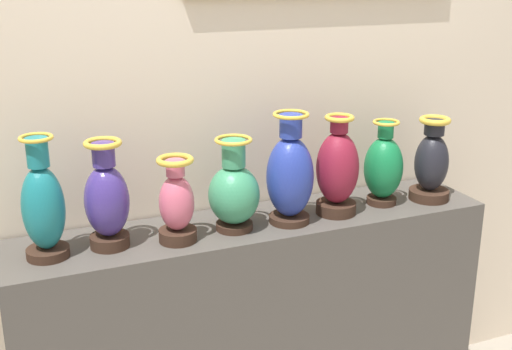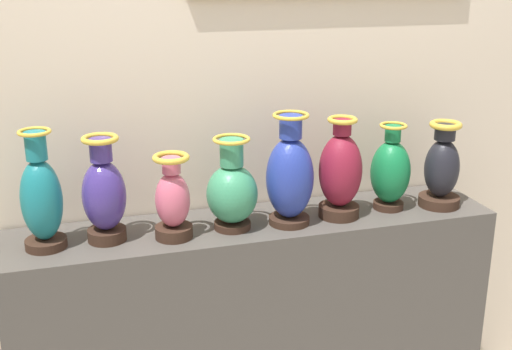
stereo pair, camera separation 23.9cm
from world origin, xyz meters
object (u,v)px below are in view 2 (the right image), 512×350
(vase_teal, at_px, (41,199))
(vase_emerald, at_px, (390,172))
(vase_burgundy, at_px, (340,173))
(vase_onyx, at_px, (442,169))
(vase_cobalt, at_px, (290,176))
(vase_indigo, at_px, (104,195))
(vase_rose, at_px, (173,201))
(vase_jade, at_px, (232,191))

(vase_teal, relative_size, vase_emerald, 1.21)
(vase_burgundy, height_order, vase_onyx, vase_burgundy)
(vase_cobalt, relative_size, vase_burgundy, 1.08)
(vase_indigo, height_order, vase_emerald, vase_indigo)
(vase_rose, distance_m, vase_cobalt, 0.43)
(vase_rose, bearing_deg, vase_onyx, 0.67)
(vase_rose, relative_size, vase_emerald, 0.89)
(vase_rose, relative_size, vase_cobalt, 0.73)
(vase_teal, xyz_separation_m, vase_rose, (0.43, -0.04, -0.04))
(vase_teal, distance_m, vase_emerald, 1.27)
(vase_indigo, bearing_deg, vase_teal, -178.88)
(vase_jade, xyz_separation_m, vase_cobalt, (0.21, -0.01, 0.04))
(vase_indigo, xyz_separation_m, vase_burgundy, (0.85, -0.02, 0.00))
(vase_teal, relative_size, vase_jade, 1.20)
(vase_indigo, distance_m, vase_onyx, 1.27)
(vase_teal, height_order, vase_rose, vase_teal)
(vase_rose, height_order, vase_cobalt, vase_cobalt)
(vase_teal, bearing_deg, vase_onyx, -1.04)
(vase_burgundy, bearing_deg, vase_emerald, 6.04)
(vase_rose, bearing_deg, vase_cobalt, 1.12)
(vase_teal, xyz_separation_m, vase_onyx, (1.48, -0.03, -0.02))
(vase_cobalt, xyz_separation_m, vase_emerald, (0.42, 0.03, -0.03))
(vase_teal, bearing_deg, vase_jade, -1.48)
(vase_burgundy, bearing_deg, vase_cobalt, -176.81)
(vase_jade, bearing_deg, vase_indigo, 177.34)
(vase_rose, relative_size, vase_burgundy, 0.79)
(vase_jade, relative_size, vase_emerald, 1.01)
(vase_rose, bearing_deg, vase_jade, 5.93)
(vase_teal, bearing_deg, vase_burgundy, -1.06)
(vase_teal, relative_size, vase_rose, 1.36)
(vase_indigo, relative_size, vase_onyx, 1.10)
(vase_onyx, bearing_deg, vase_rose, -179.33)
(vase_teal, bearing_deg, vase_rose, -5.23)
(vase_emerald, relative_size, vase_onyx, 1.00)
(vase_burgundy, height_order, vase_emerald, vase_burgundy)
(vase_indigo, distance_m, vase_emerald, 1.07)
(vase_jade, distance_m, vase_emerald, 0.63)
(vase_emerald, bearing_deg, vase_jade, -178.17)
(vase_cobalt, bearing_deg, vase_emerald, 4.67)
(vase_cobalt, distance_m, vase_onyx, 0.62)
(vase_jade, bearing_deg, vase_cobalt, -3.82)
(vase_cobalt, distance_m, vase_burgundy, 0.20)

